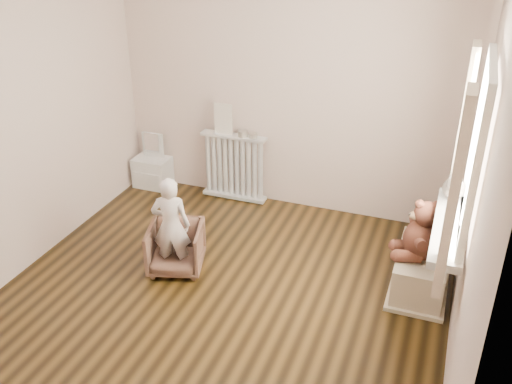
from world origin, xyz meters
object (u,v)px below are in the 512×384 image
(child, at_px, (171,226))
(toy_bench, at_px, (421,268))
(radiator, at_px, (234,166))
(plush_cat, at_px, (454,186))
(toy_vanity, at_px, (152,163))
(armchair, at_px, (176,248))
(teddy_bear, at_px, (426,223))

(child, relative_size, toy_bench, 1.18)
(child, xyz_separation_m, toy_bench, (2.05, 0.50, -0.27))
(radiator, relative_size, plush_cat, 2.77)
(toy_vanity, xyz_separation_m, plush_cat, (3.21, -0.95, 0.72))
(child, relative_size, plush_cat, 3.33)
(plush_cat, bearing_deg, armchair, -174.11)
(toy_bench, xyz_separation_m, plush_cat, (0.14, -0.02, 0.80))
(armchair, xyz_separation_m, plush_cat, (2.19, 0.43, 0.78))
(plush_cat, bearing_deg, child, -172.86)
(toy_bench, bearing_deg, plush_cat, -7.32)
(toy_bench, bearing_deg, radiator, 155.15)
(radiator, distance_m, toy_bench, 2.30)
(armchair, height_order, teddy_bear, teddy_bear)
(armchair, bearing_deg, teddy_bear, -6.03)
(toy_bench, height_order, teddy_bear, teddy_bear)
(radiator, xyz_separation_m, armchair, (0.02, -1.41, -0.17))
(radiator, distance_m, child, 1.47)
(radiator, bearing_deg, child, -89.03)
(armchair, bearing_deg, child, -106.60)
(armchair, relative_size, teddy_bear, 0.93)
(toy_bench, bearing_deg, teddy_bear, -105.20)
(teddy_bear, bearing_deg, armchair, 176.49)
(toy_vanity, relative_size, teddy_bear, 1.22)
(armchair, xyz_separation_m, toy_bench, (2.05, 0.45, -0.02))
(radiator, xyz_separation_m, toy_vanity, (-0.99, -0.03, -0.11))
(radiator, xyz_separation_m, plush_cat, (2.22, -0.98, 0.61))
(radiator, height_order, plush_cat, plush_cat)
(child, distance_m, plush_cat, 2.31)
(toy_vanity, xyz_separation_m, armchair, (1.02, -1.38, -0.06))
(toy_vanity, bearing_deg, toy_bench, -16.89)
(armchair, bearing_deg, toy_vanity, 109.71)
(toy_vanity, bearing_deg, plush_cat, -16.49)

